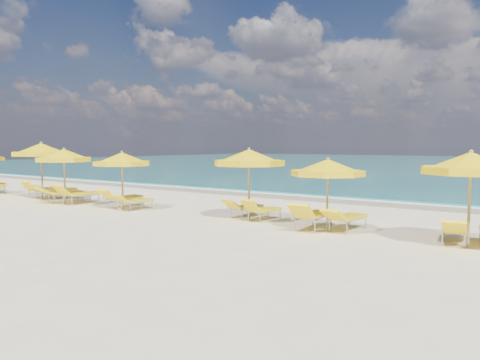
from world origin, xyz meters
The scene contains 22 objects.
ground_plane centered at (0.00, 0.00, 0.00)m, with size 120.00×120.00×0.00m, color beige.
ocean centered at (0.00, 48.00, 0.00)m, with size 120.00×80.00×0.30m, color #136B6B.
wet_sand_band centered at (0.00, 7.40, 0.00)m, with size 120.00×2.60×0.01m, color tan.
foam_line centered at (0.00, 8.20, 0.00)m, with size 120.00×1.20×0.03m, color white.
whitecap_near centered at (-6.00, 17.00, 0.00)m, with size 14.00×0.36×0.05m, color white.
umbrella_1 centered at (-10.09, 0.26, 2.19)m, with size 3.04×3.04×2.57m.
umbrella_2 centered at (-7.59, -0.30, 1.98)m, with size 2.81×2.81×2.32m.
umbrella_3 centered at (-4.33, -0.06, 1.88)m, with size 2.78×2.78×2.20m.
umbrella_4 centered at (1.01, 0.55, 2.01)m, with size 3.01×3.01×2.35m.
umbrella_5 centered at (3.93, 0.15, 1.79)m, with size 2.65×2.65×2.09m.
umbrella_6 centered at (7.55, 0.19, 1.99)m, with size 2.77×2.77×2.33m.
lounger_1_left centered at (-10.60, 0.60, 0.22)m, with size 0.80×1.80×0.83m.
lounger_1_right centered at (-9.57, 0.72, 0.23)m, with size 0.96×2.03×0.75m.
lounger_2_left centered at (-8.05, 0.02, 0.23)m, with size 0.99×2.08×0.73m.
lounger_2_right centered at (-7.07, 0.06, 0.24)m, with size 0.71×1.96×0.89m.
lounger_3_left centered at (-4.76, 0.36, 0.23)m, with size 0.64×1.84×0.80m.
lounger_3_right centered at (-3.83, 0.15, 0.20)m, with size 0.62×1.68×0.67m.
lounger_4_left centered at (0.52, 1.11, 0.20)m, with size 0.72×1.68×0.66m.
lounger_4_right centered at (1.43, 0.79, 0.20)m, with size 0.69×1.60×0.78m.
lounger_5_left centered at (3.42, 0.30, 0.24)m, with size 0.80×2.02×0.89m.
lounger_5_right centered at (4.32, 0.65, 0.22)m, with size 0.74×1.88×0.74m.
lounger_6_left centered at (7.18, 0.58, 0.21)m, with size 0.82×1.78×0.72m.
Camera 1 is at (9.37, -11.95, 2.46)m, focal length 35.00 mm.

